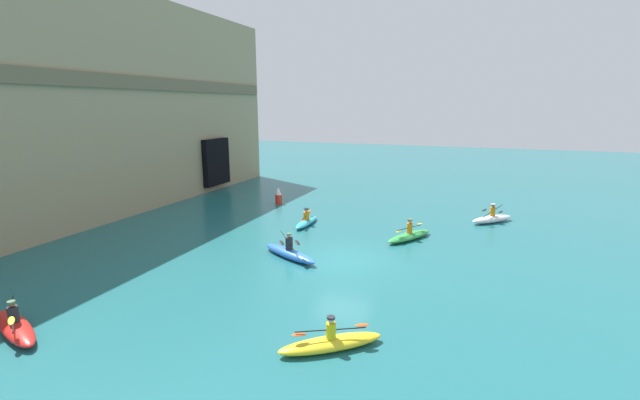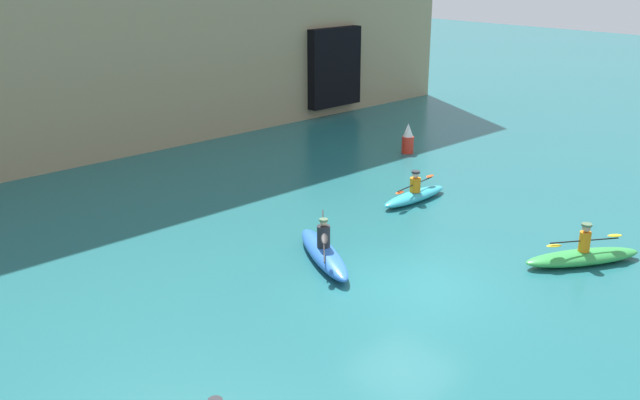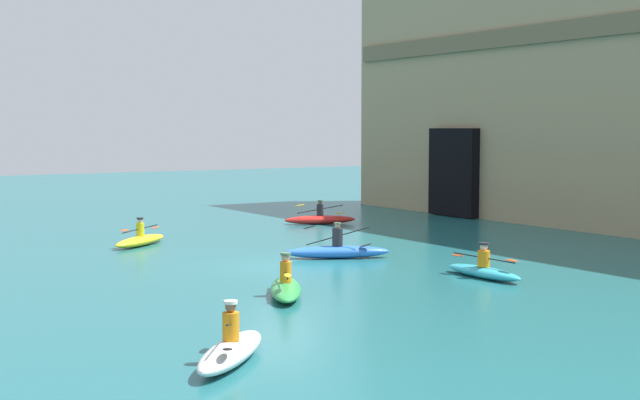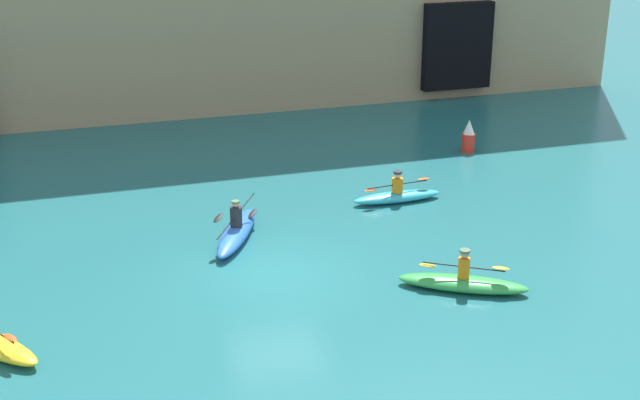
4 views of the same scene
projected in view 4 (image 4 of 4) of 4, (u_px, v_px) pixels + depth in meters
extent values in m
plane|color=#1E6066|center=(275.00, 274.00, 23.69)|extent=(120.00, 120.00, 0.00)
cube|color=black|center=(456.00, 46.00, 39.66)|extent=(3.19, 0.70, 3.84)
ellipsoid|color=#33B2C6|center=(397.00, 197.00, 28.50)|extent=(2.93, 0.67, 0.33)
cylinder|color=orange|center=(397.00, 185.00, 28.35)|extent=(0.36, 0.36, 0.47)
sphere|color=beige|center=(398.00, 175.00, 28.23)|extent=(0.22, 0.22, 0.22)
cylinder|color=#232328|center=(398.00, 172.00, 28.19)|extent=(0.28, 0.28, 0.06)
cylinder|color=black|center=(397.00, 185.00, 28.35)|extent=(2.17, 0.40, 0.11)
ellipsoid|color=#D84C19|center=(371.00, 190.00, 27.95)|extent=(0.46, 0.25, 0.06)
ellipsoid|color=#D84C19|center=(423.00, 179.00, 28.74)|extent=(0.46, 0.25, 0.06)
ellipsoid|color=blue|center=(237.00, 233.00, 25.70)|extent=(2.18, 3.46, 0.43)
cylinder|color=#232328|center=(236.00, 217.00, 25.52)|extent=(0.35, 0.35, 0.58)
sphere|color=tan|center=(236.00, 204.00, 25.38)|extent=(0.19, 0.19, 0.19)
cylinder|color=#4C6B4C|center=(236.00, 202.00, 25.35)|extent=(0.23, 0.23, 0.06)
cylinder|color=black|center=(236.00, 216.00, 25.51)|extent=(1.47, 1.61, 0.67)
ellipsoid|color=black|center=(253.00, 214.00, 26.41)|extent=(0.43, 0.44, 0.17)
ellipsoid|color=black|center=(218.00, 218.00, 24.60)|extent=(0.43, 0.44, 0.17)
ellipsoid|color=#D84C19|center=(10.00, 338.00, 19.26)|extent=(0.39, 0.47, 0.07)
ellipsoid|color=green|center=(463.00, 284.00, 22.75)|extent=(3.27, 2.31, 0.36)
cylinder|color=orange|center=(464.00, 268.00, 22.58)|extent=(0.30, 0.30, 0.54)
sphere|color=tan|center=(465.00, 254.00, 22.45)|extent=(0.22, 0.22, 0.22)
cylinder|color=#4C6B4C|center=(465.00, 251.00, 22.41)|extent=(0.28, 0.28, 0.06)
cylinder|color=black|center=(464.00, 267.00, 22.58)|extent=(1.86, 0.98, 0.13)
ellipsoid|color=yellow|center=(428.00, 265.00, 22.74)|extent=(0.48, 0.36, 0.07)
ellipsoid|color=yellow|center=(501.00, 268.00, 22.41)|extent=(0.48, 0.36, 0.07)
cylinder|color=red|center=(468.00, 143.00, 33.24)|extent=(0.49, 0.49, 0.69)
cone|color=white|center=(469.00, 127.00, 33.01)|extent=(0.42, 0.42, 0.54)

